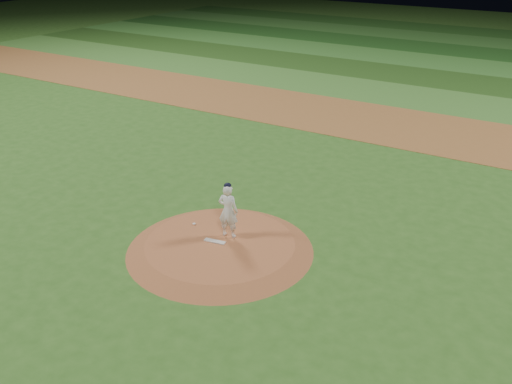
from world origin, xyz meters
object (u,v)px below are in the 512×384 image
Objects in this scene: pitcher_on_mound at (228,210)px; pitchers_mound at (220,246)px; pitching_rubber at (215,241)px; rosin_bag at (194,224)px.

pitchers_mound is at bearing -88.97° from pitcher_on_mound.
pitching_rubber is 1.29m from rosin_bag.
pitcher_on_mound is at bearing 63.92° from pitching_rubber.
rosin_bag is (-1.17, 0.53, 0.01)m from pitching_rubber.
pitching_rubber is at bearing -165.35° from pitchers_mound.
pitchers_mound is 1.08m from pitcher_on_mound.
pitcher_on_mound reaches higher than pitching_rubber.
pitchers_mound is 1.43m from rosin_bag.
pitcher_on_mound reaches higher than pitchers_mound.
pitching_rubber is 0.99m from pitcher_on_mound.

